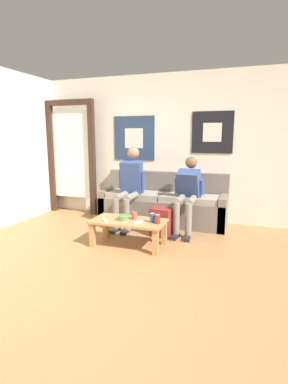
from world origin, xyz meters
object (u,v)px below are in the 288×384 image
Objects in this scene: person_seated_adult at (130,184)px; game_controller_near_right at (105,220)px; couch at (163,205)px; coffee_table at (128,225)px; backpack at (161,222)px; ceramic_bowl at (123,217)px; game_controller_near_left at (138,222)px; person_seated_teen at (188,191)px; drink_can_red at (158,219)px; pillar_candle at (134,216)px; drink_can_blue at (152,218)px.

person_seated_adult is 1.10m from game_controller_near_right.
couch reaches higher than coffee_table.
ceramic_bowl is (-0.37, -0.58, 0.20)m from backpack.
game_controller_near_right is at bearing -106.34° from couch.
ceramic_bowl is 0.25m from game_controller_near_right.
backpack is at bearing 78.12° from game_controller_near_left.
person_seated_adult is 9.25× the size of game_controller_near_left.
person_seated_teen reaches higher than backpack.
ceramic_bowl is at bearing 178.60° from drink_can_red.
pillar_candle is (0.13, 0.08, 0.01)m from ceramic_bowl.
person_seated_adult is at bearing 106.68° from ceramic_bowl.
person_seated_teen is at bearing 56.65° from pillar_candle.
drink_can_blue is at bearing 3.03° from ceramic_bowl.
drink_can_red is 0.88× the size of game_controller_near_left.
backpack is at bearing 93.58° from drink_can_blue.
couch is 2.14× the size of coffee_table.
person_seated_adult is 1.13× the size of person_seated_teen.
person_seated_adult is 10.55× the size of drink_can_red.
couch is 0.71m from backpack.
coffee_table is at bearing 176.20° from drink_can_red.
pillar_candle is 0.37m from drink_can_red.
game_controller_near_left is at bearing 8.48° from game_controller_near_right.
pillar_candle reaches higher than coffee_table.
pillar_candle is (0.06, 0.07, 0.12)m from coffee_table.
person_seated_teen is 8.21× the size of game_controller_near_left.
backpack is at bearing 51.00° from game_controller_near_right.
drink_can_red is at bearing -77.35° from couch.
drink_can_red is 0.27m from game_controller_near_left.
drink_can_red reaches higher than pillar_candle.
couch is 1.19m from pillar_candle.
couch is 18.48× the size of pillar_candle.
ceramic_bowl is (-0.07, -0.02, 0.11)m from coffee_table.
person_seated_teen is 0.65m from backpack.
drink_can_blue is at bearing -80.68° from couch.
person_seated_teen is 2.76× the size of backpack.
ceramic_bowl is 0.15m from pillar_candle.
person_seated_teen is at bearing 53.63° from ceramic_bowl.
drink_can_blue reaches higher than backpack.
coffee_table is 7.63× the size of game_controller_near_right.
backpack is 2.97× the size of game_controller_near_left.
pillar_candle is 0.89× the size of game_controller_near_right.
ceramic_bowl is (-0.20, -1.27, 0.09)m from couch.
ceramic_bowl reaches higher than backpack.
couch is 1.32m from drink_can_red.
couch is 1.47m from game_controller_near_right.
drink_can_blue reaches higher than ceramic_bowl.
game_controller_near_right is (-0.34, -0.22, -0.04)m from pillar_candle.
drink_can_red is (0.42, -0.03, 0.13)m from coffee_table.
couch is at bearing 145.86° from person_seated_teen.
person_seated_teen is at bearing 78.06° from drink_can_red.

